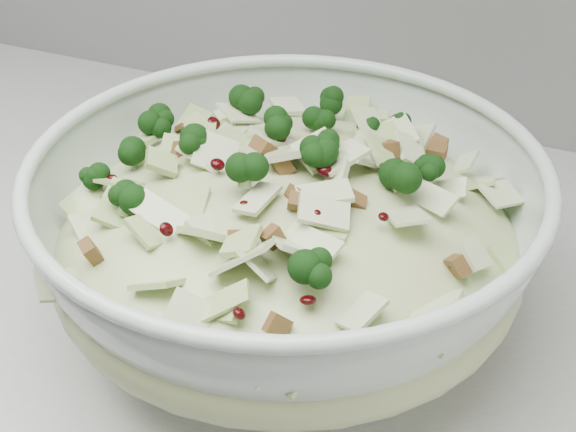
# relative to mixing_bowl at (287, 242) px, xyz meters

# --- Properties ---
(mixing_bowl) EXTENTS (0.42, 0.42, 0.15)m
(mixing_bowl) POSITION_rel_mixing_bowl_xyz_m (0.00, 0.00, 0.00)
(mixing_bowl) COLOR #B7C9BA
(mixing_bowl) RESTS_ON counter
(salad) EXTENTS (0.38, 0.38, 0.15)m
(salad) POSITION_rel_mixing_bowl_xyz_m (0.00, -0.00, 0.02)
(salad) COLOR #BCCE8D
(salad) RESTS_ON mixing_bowl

